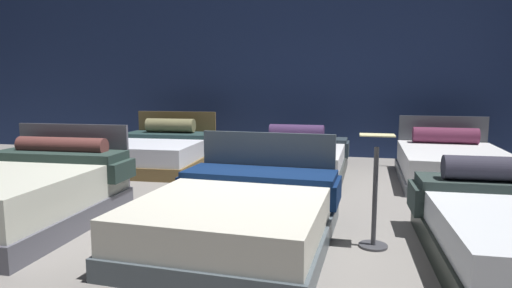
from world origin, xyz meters
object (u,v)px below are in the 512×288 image
(bed_3, at_px, (158,152))
(bed_4, at_px, (290,159))
(bed_1, at_px, (240,215))
(bed_0, at_px, (21,195))
(price_sign, at_px, (375,205))
(bed_5, at_px, (452,164))

(bed_3, height_order, bed_4, bed_3)
(bed_1, xyz_separation_m, bed_3, (-2.23, 3.01, 0.02))
(bed_0, xyz_separation_m, price_sign, (3.31, 0.18, 0.07))
(bed_4, bearing_deg, bed_3, 179.79)
(bed_5, relative_size, price_sign, 2.23)
(bed_1, bearing_deg, price_sign, 8.45)
(bed_4, bearing_deg, bed_1, -88.33)
(bed_5, height_order, price_sign, price_sign)
(bed_1, distance_m, bed_5, 3.77)
(bed_4, xyz_separation_m, bed_5, (2.32, 0.03, 0.02))
(bed_0, height_order, bed_1, bed_0)
(bed_0, relative_size, price_sign, 2.07)
(bed_5, bearing_deg, price_sign, -111.08)
(bed_5, bearing_deg, bed_3, -179.24)
(price_sign, bearing_deg, bed_0, -176.90)
(bed_1, bearing_deg, bed_4, 93.06)
(bed_1, xyz_separation_m, bed_4, (-0.02, 2.95, -0.01))
(bed_5, xyz_separation_m, price_sign, (-1.17, -2.87, 0.12))
(bed_0, relative_size, bed_4, 0.92)
(bed_0, xyz_separation_m, bed_4, (2.16, 3.02, -0.07))
(bed_0, bearing_deg, bed_4, 52.26)
(bed_0, bearing_deg, bed_3, 88.77)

